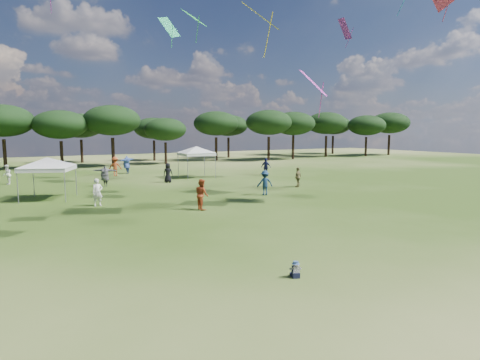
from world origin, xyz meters
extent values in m
plane|color=#365118|center=(0.00, 0.00, 0.00)|extent=(140.00, 140.00, 0.00)
cylinder|color=black|center=(-8.39, 45.81, 1.73)|extent=(0.40, 0.40, 3.46)
ellipsoid|color=black|center=(-8.39, 45.81, 5.54)|extent=(6.73, 6.73, 3.63)
cylinder|color=black|center=(-2.58, 44.63, 1.61)|extent=(0.37, 0.37, 3.21)
ellipsoid|color=black|center=(-2.58, 44.63, 5.14)|extent=(6.24, 6.24, 3.36)
cylinder|color=black|center=(3.26, 44.18, 1.78)|extent=(0.41, 0.41, 3.56)
ellipsoid|color=black|center=(3.26, 44.18, 5.69)|extent=(6.91, 6.91, 3.73)
cylinder|color=black|center=(10.19, 44.51, 1.44)|extent=(0.33, 0.33, 2.88)
ellipsoid|color=black|center=(10.19, 44.51, 4.61)|extent=(5.60, 5.60, 3.02)
cylinder|color=black|center=(18.96, 46.98, 1.72)|extent=(0.39, 0.39, 3.44)
ellipsoid|color=black|center=(18.96, 46.98, 5.51)|extent=(6.69, 6.69, 3.60)
cylinder|color=black|center=(25.77, 43.05, 1.77)|extent=(0.40, 0.40, 3.53)
ellipsoid|color=black|center=(25.77, 43.05, 5.65)|extent=(6.86, 6.86, 3.70)
cylinder|color=black|center=(30.65, 43.46, 1.73)|extent=(0.40, 0.40, 3.47)
ellipsoid|color=black|center=(30.65, 43.46, 5.55)|extent=(6.74, 6.74, 3.63)
cylinder|color=black|center=(39.22, 45.46, 1.79)|extent=(0.41, 0.41, 3.57)
ellipsoid|color=black|center=(39.22, 45.46, 5.72)|extent=(6.94, 6.94, 3.74)
cylinder|color=black|center=(46.34, 43.12, 1.68)|extent=(0.38, 0.38, 3.35)
ellipsoid|color=black|center=(46.34, 43.12, 5.37)|extent=(6.51, 6.51, 3.51)
cylinder|color=black|center=(52.84, 43.62, 1.83)|extent=(0.42, 0.42, 3.66)
ellipsoid|color=black|center=(52.84, 43.62, 5.85)|extent=(7.10, 7.10, 3.83)
cylinder|color=black|center=(0.83, 52.52, 1.60)|extent=(0.37, 0.37, 3.20)
ellipsoid|color=black|center=(0.83, 52.52, 5.12)|extent=(6.21, 6.21, 3.35)
cylinder|color=black|center=(10.82, 51.34, 1.50)|extent=(0.34, 0.34, 2.99)
ellipsoid|color=black|center=(10.82, 51.34, 4.79)|extent=(5.81, 5.81, 3.13)
cylinder|color=black|center=(23.62, 51.75, 1.66)|extent=(0.38, 0.38, 3.31)
ellipsoid|color=black|center=(23.62, 51.75, 5.30)|extent=(6.43, 6.43, 3.47)
cylinder|color=black|center=(37.30, 52.12, 1.82)|extent=(0.42, 0.42, 3.64)
ellipsoid|color=black|center=(37.30, 52.12, 5.82)|extent=(7.06, 7.06, 3.81)
cylinder|color=black|center=(46.40, 51.51, 1.73)|extent=(0.40, 0.40, 3.46)
ellipsoid|color=black|center=(46.40, 51.51, 5.53)|extent=(6.72, 6.72, 3.62)
cylinder|color=gray|center=(-7.63, 20.83, 1.02)|extent=(0.06, 0.06, 2.04)
cylinder|color=gray|center=(-5.08, 19.83, 1.02)|extent=(0.06, 0.06, 2.04)
cylinder|color=gray|center=(-6.63, 23.38, 1.02)|extent=(0.06, 0.06, 2.04)
cylinder|color=gray|center=(-4.08, 22.38, 1.02)|extent=(0.06, 0.06, 2.04)
cube|color=silver|center=(-5.85, 21.61, 1.99)|extent=(3.76, 3.76, 0.25)
pyramid|color=silver|center=(-5.85, 21.61, 2.71)|extent=(5.50, 5.50, 0.60)
cylinder|color=gray|center=(5.93, 26.66, 1.14)|extent=(0.06, 0.06, 2.28)
cylinder|color=gray|center=(8.64, 26.52, 1.14)|extent=(0.06, 0.06, 2.28)
cylinder|color=gray|center=(6.07, 29.37, 1.14)|extent=(0.06, 0.06, 2.28)
cylinder|color=gray|center=(8.78, 29.23, 1.14)|extent=(0.06, 0.06, 2.28)
cube|color=silver|center=(7.36, 27.95, 2.23)|extent=(3.02, 3.02, 0.25)
pyramid|color=silver|center=(7.36, 27.95, 2.96)|extent=(5.84, 5.84, 0.60)
cube|color=black|center=(-0.66, 2.41, 0.08)|extent=(0.27, 0.27, 0.16)
cube|color=black|center=(-0.68, 2.58, 0.04)|extent=(0.14, 0.21, 0.09)
cube|color=black|center=(-0.54, 2.53, 0.04)|extent=(0.14, 0.21, 0.09)
cube|color=white|center=(-0.66, 2.41, 0.26)|extent=(0.24, 0.20, 0.21)
cylinder|color=white|center=(-0.76, 2.51, 0.26)|extent=(0.13, 0.22, 0.13)
cylinder|color=white|center=(-0.52, 2.42, 0.26)|extent=(0.13, 0.22, 0.13)
sphere|color=#E0B293|center=(-0.66, 2.41, 0.41)|extent=(0.15, 0.15, 0.15)
cone|color=#4F7AB9|center=(-0.66, 2.41, 0.44)|extent=(0.24, 0.24, 0.02)
cylinder|color=#4F7AB9|center=(-0.66, 2.41, 0.48)|extent=(0.16, 0.16, 0.06)
imported|color=#444348|center=(-1.45, 25.95, 0.81)|extent=(1.98, 1.50, 1.62)
imported|color=#171A51|center=(13.81, 25.78, 0.87)|extent=(0.87, 1.10, 1.74)
imported|color=white|center=(-8.22, 31.19, 0.82)|extent=(0.65, 0.82, 1.64)
imported|color=navy|center=(2.50, 34.73, 0.93)|extent=(2.17, 1.94, 1.87)
imported|color=#AF441D|center=(1.01, 33.22, 0.95)|extent=(1.40, 1.12, 1.89)
imported|color=#9F3A1A|center=(1.27, 13.41, 0.87)|extent=(0.67, 0.85, 1.74)
imported|color=olive|center=(11.65, 17.99, 0.79)|extent=(1.00, 0.75, 1.58)
imported|color=navy|center=(7.21, 16.00, 0.85)|extent=(1.23, 0.91, 1.71)
imported|color=black|center=(3.75, 25.80, 0.84)|extent=(0.97, 0.93, 1.67)
imported|color=white|center=(-3.58, 17.51, 0.81)|extent=(0.62, 0.43, 1.63)
plane|color=purple|center=(19.05, 20.99, 13.58)|extent=(1.68, 1.91, 2.03)
plane|color=#CD33B7|center=(7.57, 11.52, 7.14)|extent=(2.72, 2.51, 1.73)
plane|color=yellow|center=(3.49, 10.91, 10.17)|extent=(3.03, 2.69, 1.87)
plane|color=green|center=(5.80, 24.55, 13.59)|extent=(2.49, 2.67, 1.76)
plane|color=#1E965C|center=(5.04, 28.22, 13.53)|extent=(2.58, 1.70, 2.25)
camera|label=1|loc=(-7.93, -6.84, 4.40)|focal=30.00mm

